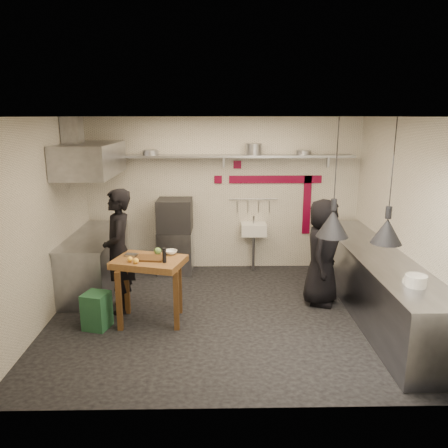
{
  "coord_description": "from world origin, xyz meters",
  "views": [
    {
      "loc": [
        -0.14,
        -5.84,
        2.81
      ],
      "look_at": [
        -0.03,
        0.3,
        1.28
      ],
      "focal_mm": 35.0,
      "sensor_mm": 36.0,
      "label": 1
    }
  ],
  "objects_px": {
    "prep_table": "(150,290)",
    "chef_right": "(322,252)",
    "green_bin": "(97,311)",
    "chef_left": "(119,251)",
    "oven_stand": "(175,251)",
    "combi_oven": "(175,215)"
  },
  "relations": [
    {
      "from": "combi_oven",
      "to": "prep_table",
      "type": "relative_size",
      "value": 0.66
    },
    {
      "from": "oven_stand",
      "to": "prep_table",
      "type": "bearing_deg",
      "value": -93.92
    },
    {
      "from": "oven_stand",
      "to": "combi_oven",
      "type": "height_order",
      "value": "combi_oven"
    },
    {
      "from": "chef_left",
      "to": "chef_right",
      "type": "height_order",
      "value": "chef_left"
    },
    {
      "from": "combi_oven",
      "to": "prep_table",
      "type": "distance_m",
      "value": 2.04
    },
    {
      "from": "prep_table",
      "to": "chef_right",
      "type": "distance_m",
      "value": 2.61
    },
    {
      "from": "combi_oven",
      "to": "prep_table",
      "type": "height_order",
      "value": "combi_oven"
    },
    {
      "from": "oven_stand",
      "to": "chef_right",
      "type": "height_order",
      "value": "chef_right"
    },
    {
      "from": "combi_oven",
      "to": "chef_right",
      "type": "height_order",
      "value": "chef_right"
    },
    {
      "from": "combi_oven",
      "to": "chef_right",
      "type": "distance_m",
      "value": 2.71
    },
    {
      "from": "green_bin",
      "to": "chef_left",
      "type": "relative_size",
      "value": 0.28
    },
    {
      "from": "chef_left",
      "to": "chef_right",
      "type": "relative_size",
      "value": 1.12
    },
    {
      "from": "oven_stand",
      "to": "chef_left",
      "type": "distance_m",
      "value": 1.79
    },
    {
      "from": "prep_table",
      "to": "oven_stand",
      "type": "bearing_deg",
      "value": 100.87
    },
    {
      "from": "prep_table",
      "to": "chef_left",
      "type": "distance_m",
      "value": 0.77
    },
    {
      "from": "combi_oven",
      "to": "chef_right",
      "type": "xyz_separation_m",
      "value": [
        2.33,
        -1.35,
        -0.27
      ]
    },
    {
      "from": "green_bin",
      "to": "prep_table",
      "type": "xyz_separation_m",
      "value": [
        0.71,
        0.19,
        0.21
      ]
    },
    {
      "from": "oven_stand",
      "to": "chef_right",
      "type": "distance_m",
      "value": 2.76
    },
    {
      "from": "chef_left",
      "to": "oven_stand",
      "type": "bearing_deg",
      "value": 144.76
    },
    {
      "from": "green_bin",
      "to": "chef_right",
      "type": "height_order",
      "value": "chef_right"
    },
    {
      "from": "oven_stand",
      "to": "green_bin",
      "type": "relative_size",
      "value": 1.6
    },
    {
      "from": "oven_stand",
      "to": "chef_right",
      "type": "xyz_separation_m",
      "value": [
        2.34,
        -1.39,
        0.42
      ]
    }
  ]
}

